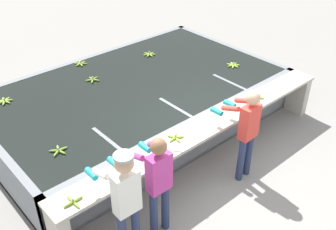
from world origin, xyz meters
The scene contains 16 objects.
ground_plane centered at (0.00, 0.00, 0.00)m, with size 80.00×80.00×0.00m, color gray.
wash_tank centered at (0.00, 2.10, 0.41)m, with size 5.50×3.31×0.83m.
work_ledge centered at (0.00, 0.23, 0.62)m, with size 5.50×0.45×0.83m.
worker_0 centered at (-2.00, -0.34, 1.02)m, with size 0.41×0.72×1.67m.
worker_1 centered at (-1.45, -0.27, 0.94)m, with size 0.41×0.71×1.58m.
worker_2 centered at (0.29, -0.31, 0.94)m, with size 0.43×0.72×1.58m.
banana_bunch_floating_0 centered at (-0.52, 2.73, 0.85)m, with size 0.28×0.27×0.08m.
banana_bunch_floating_1 centered at (1.02, 2.92, 0.85)m, with size 0.28×0.28×0.08m.
banana_bunch_floating_2 centered at (1.96, 1.37, 0.85)m, with size 0.28×0.28×0.08m.
banana_bunch_floating_3 centered at (-2.09, 3.06, 0.85)m, with size 0.28×0.28×0.08m.
banana_bunch_floating_4 centered at (-0.32, 3.50, 0.85)m, with size 0.28×0.28×0.08m.
banana_bunch_floating_5 centered at (-2.07, 1.19, 0.85)m, with size 0.27×0.28×0.08m.
banana_bunch_ledge_0 centered at (-0.60, 0.31, 0.85)m, with size 0.27×0.28×0.08m.
banana_bunch_ledge_1 centered at (1.26, 0.25, 0.85)m, with size 0.28×0.27×0.08m.
banana_bunch_ledge_2 centered at (-2.43, 0.16, 0.85)m, with size 0.28×0.28×0.08m.
knife_0 centered at (-0.87, 0.17, 0.84)m, with size 0.24×0.29×0.02m.
Camera 1 is at (-3.84, -3.17, 4.33)m, focal length 42.00 mm.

